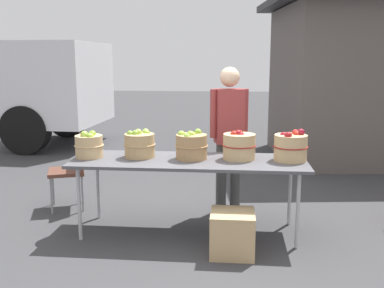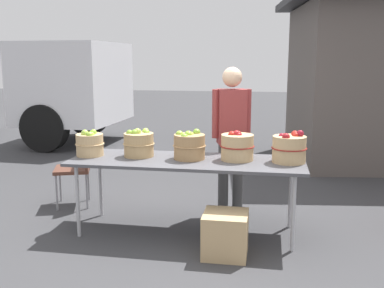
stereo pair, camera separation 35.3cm
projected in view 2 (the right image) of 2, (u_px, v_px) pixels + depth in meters
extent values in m
plane|color=#38383A|center=(187.00, 231.00, 4.53)|extent=(40.00, 40.00, 0.00)
cube|color=#4C4C51|center=(187.00, 161.00, 4.39)|extent=(2.30, 0.76, 0.03)
cylinder|color=#B2B2B7|center=(78.00, 201.00, 4.35)|extent=(0.04, 0.04, 0.72)
cylinder|color=#B2B2B7|center=(293.00, 213.00, 4.00)|extent=(0.04, 0.04, 0.72)
cylinder|color=#B2B2B7|center=(100.00, 184.00, 4.93)|extent=(0.04, 0.04, 0.72)
cylinder|color=#B2B2B7|center=(290.00, 194.00, 4.58)|extent=(0.04, 0.04, 0.72)
cylinder|color=tan|center=(90.00, 145.00, 4.55)|extent=(0.27, 0.27, 0.22)
torus|color=tan|center=(90.00, 144.00, 4.55)|extent=(0.29, 0.29, 0.01)
sphere|color=#8CB738|center=(91.00, 135.00, 4.50)|extent=(0.07, 0.07, 0.07)
sphere|color=#8CB738|center=(93.00, 133.00, 4.60)|extent=(0.08, 0.08, 0.08)
sphere|color=#9EC647|center=(85.00, 133.00, 4.50)|extent=(0.08, 0.08, 0.08)
sphere|color=#8CB738|center=(90.00, 135.00, 4.45)|extent=(0.07, 0.07, 0.07)
sphere|color=#8CB738|center=(93.00, 132.00, 4.56)|extent=(0.07, 0.07, 0.07)
cylinder|color=tan|center=(139.00, 145.00, 4.52)|extent=(0.30, 0.30, 0.24)
torus|color=tan|center=(139.00, 144.00, 4.52)|extent=(0.32, 0.32, 0.01)
sphere|color=#7AA833|center=(135.00, 133.00, 4.48)|extent=(0.08, 0.08, 0.08)
sphere|color=#9EC647|center=(146.00, 131.00, 4.59)|extent=(0.07, 0.07, 0.07)
sphere|color=#7AA833|center=(130.00, 133.00, 4.49)|extent=(0.07, 0.07, 0.07)
sphere|color=#9EC647|center=(138.00, 132.00, 4.49)|extent=(0.07, 0.07, 0.07)
sphere|color=#7AA833|center=(147.00, 133.00, 4.55)|extent=(0.07, 0.07, 0.07)
cylinder|color=#A87F51|center=(189.00, 147.00, 4.40)|extent=(0.31, 0.31, 0.24)
torus|color=#A87F51|center=(189.00, 146.00, 4.40)|extent=(0.33, 0.33, 0.01)
sphere|color=#9EC647|center=(191.00, 135.00, 4.39)|extent=(0.07, 0.07, 0.07)
sphere|color=#7AA833|center=(184.00, 137.00, 4.29)|extent=(0.07, 0.07, 0.07)
sphere|color=#8CB738|center=(179.00, 134.00, 4.40)|extent=(0.08, 0.08, 0.08)
sphere|color=#8CB738|center=(188.00, 135.00, 4.38)|extent=(0.08, 0.08, 0.08)
sphere|color=#7AA833|center=(197.00, 132.00, 4.46)|extent=(0.07, 0.07, 0.07)
cylinder|color=tan|center=(237.00, 147.00, 4.35)|extent=(0.32, 0.32, 0.25)
torus|color=maroon|center=(237.00, 146.00, 4.35)|extent=(0.34, 0.34, 0.01)
sphere|color=maroon|center=(239.00, 136.00, 4.32)|extent=(0.07, 0.07, 0.07)
sphere|color=maroon|center=(236.00, 134.00, 4.32)|extent=(0.07, 0.07, 0.07)
sphere|color=#B22319|center=(238.00, 134.00, 4.34)|extent=(0.07, 0.07, 0.07)
sphere|color=#B22319|center=(232.00, 135.00, 4.33)|extent=(0.08, 0.08, 0.08)
cylinder|color=tan|center=(289.00, 149.00, 4.25)|extent=(0.32, 0.32, 0.25)
torus|color=maroon|center=(289.00, 148.00, 4.25)|extent=(0.34, 0.34, 0.01)
sphere|color=maroon|center=(300.00, 134.00, 4.23)|extent=(0.07, 0.07, 0.07)
sphere|color=maroon|center=(286.00, 137.00, 4.14)|extent=(0.07, 0.07, 0.07)
sphere|color=maroon|center=(282.00, 137.00, 4.25)|extent=(0.07, 0.07, 0.07)
sphere|color=#B22319|center=(295.00, 134.00, 4.30)|extent=(0.07, 0.07, 0.07)
sphere|color=#B22319|center=(296.00, 136.00, 4.24)|extent=(0.07, 0.07, 0.07)
sphere|color=maroon|center=(295.00, 135.00, 4.31)|extent=(0.08, 0.08, 0.08)
cylinder|color=#3F3F3F|center=(238.00, 178.00, 5.04)|extent=(0.12, 0.12, 0.80)
cylinder|color=#3F3F3F|center=(223.00, 178.00, 5.02)|extent=(0.12, 0.12, 0.80)
cube|color=maroon|center=(232.00, 117.00, 4.90)|extent=(0.35, 0.29, 0.60)
sphere|color=beige|center=(232.00, 77.00, 4.82)|extent=(0.22, 0.22, 0.22)
cylinder|color=maroon|center=(247.00, 113.00, 4.91)|extent=(0.08, 0.08, 0.53)
cylinder|color=maroon|center=(216.00, 114.00, 4.87)|extent=(0.08, 0.08, 0.53)
cube|color=silver|center=(74.00, 83.00, 9.10)|extent=(1.88, 2.17, 1.60)
cube|color=black|center=(112.00, 67.00, 8.87)|extent=(0.11, 1.76, 0.80)
cylinder|color=black|center=(88.00, 116.00, 10.20)|extent=(0.91, 0.32, 0.90)
cylinder|color=black|center=(45.00, 128.00, 8.38)|extent=(0.91, 0.32, 0.90)
cube|color=brown|center=(72.00, 169.00, 5.28)|extent=(0.51, 0.51, 0.04)
cube|color=brown|center=(87.00, 151.00, 5.26)|extent=(0.16, 0.39, 0.40)
cylinder|color=gray|center=(60.00, 185.00, 5.46)|extent=(0.02, 0.02, 0.42)
cylinder|color=gray|center=(57.00, 193.00, 5.13)|extent=(0.02, 0.02, 0.42)
cylinder|color=gray|center=(89.00, 183.00, 5.51)|extent=(0.02, 0.02, 0.42)
cylinder|color=gray|center=(87.00, 191.00, 5.18)|extent=(0.02, 0.02, 0.42)
cube|color=tan|center=(225.00, 234.00, 3.96)|extent=(0.39, 0.39, 0.39)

